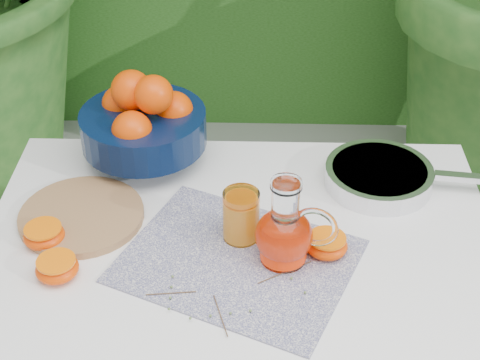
{
  "coord_description": "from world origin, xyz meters",
  "views": [
    {
      "loc": [
        0.03,
        -1.12,
        1.68
      ],
      "look_at": [
        -0.0,
        -0.03,
        0.88
      ],
      "focal_mm": 55.0,
      "sensor_mm": 36.0,
      "label": 1
    }
  ],
  "objects_px": {
    "cutting_board": "(81,216)",
    "saute_pan": "(381,175)",
    "white_table": "(240,271)",
    "fruit_bowl": "(144,120)",
    "juice_pitcher": "(285,233)"
  },
  "relations": [
    {
      "from": "white_table",
      "to": "saute_pan",
      "type": "relative_size",
      "value": 2.43
    },
    {
      "from": "juice_pitcher",
      "to": "saute_pan",
      "type": "relative_size",
      "value": 0.43
    },
    {
      "from": "saute_pan",
      "to": "cutting_board",
      "type": "bearing_deg",
      "value": -167.68
    },
    {
      "from": "cutting_board",
      "to": "juice_pitcher",
      "type": "height_order",
      "value": "juice_pitcher"
    },
    {
      "from": "white_table",
      "to": "fruit_bowl",
      "type": "height_order",
      "value": "fruit_bowl"
    },
    {
      "from": "white_table",
      "to": "saute_pan",
      "type": "bearing_deg",
      "value": 33.09
    },
    {
      "from": "fruit_bowl",
      "to": "saute_pan",
      "type": "relative_size",
      "value": 0.78
    },
    {
      "from": "juice_pitcher",
      "to": "white_table",
      "type": "bearing_deg",
      "value": 147.57
    },
    {
      "from": "fruit_bowl",
      "to": "saute_pan",
      "type": "height_order",
      "value": "fruit_bowl"
    },
    {
      "from": "cutting_board",
      "to": "saute_pan",
      "type": "height_order",
      "value": "saute_pan"
    },
    {
      "from": "white_table",
      "to": "fruit_bowl",
      "type": "distance_m",
      "value": 0.39
    },
    {
      "from": "fruit_bowl",
      "to": "juice_pitcher",
      "type": "height_order",
      "value": "fruit_bowl"
    },
    {
      "from": "cutting_board",
      "to": "fruit_bowl",
      "type": "distance_m",
      "value": 0.26
    },
    {
      "from": "white_table",
      "to": "juice_pitcher",
      "type": "bearing_deg",
      "value": -32.43
    },
    {
      "from": "white_table",
      "to": "cutting_board",
      "type": "bearing_deg",
      "value": 169.77
    }
  ]
}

